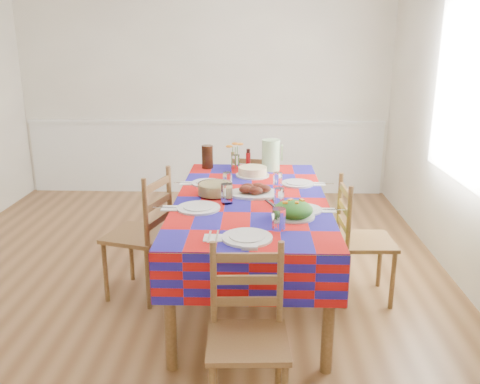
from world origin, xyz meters
The scene contains 23 objects.
room centered at (0.00, 0.00, 1.35)m, with size 4.58×5.08×2.78m.
wainscot centered at (0.00, 2.48, 0.49)m, with size 4.41×0.06×0.92m.
window_right centered at (2.23, 0.30, 1.50)m, with size 1.40×1.40×0.00m, color white.
dining_table centered at (0.60, -0.25, 0.70)m, with size 1.08×2.01×0.78m.
setting_near_head centered at (0.65, -1.01, 0.81)m, with size 0.47×0.32×0.14m.
setting_left_near centered at (0.31, -0.49, 0.81)m, with size 0.53×0.32×0.14m.
setting_left_far centered at (0.31, 0.05, 0.81)m, with size 0.47×0.28×0.12m.
setting_right_near centered at (0.90, -0.50, 0.81)m, with size 0.47×0.27×0.12m.
setting_right_far centered at (0.91, 0.06, 0.81)m, with size 0.48×0.28×0.12m.
meat_platter centered at (0.63, -0.19, 0.81)m, with size 0.39×0.28×0.08m.
salad_platter centered at (0.88, -0.67, 0.83)m, with size 0.28×0.28×0.12m.
pasta_bowl centered at (0.34, -0.21, 0.83)m, with size 0.25×0.25×0.09m.
cake centered at (0.61, 0.34, 0.82)m, with size 0.28×0.28×0.08m.
serving_utensils centered at (0.74, -0.34, 0.79)m, with size 0.13×0.30×0.01m.
flower_vase centered at (0.45, 0.56, 0.89)m, with size 0.15×0.13×0.25m.
hot_sauce centered at (0.57, 0.63, 0.87)m, with size 0.04×0.04×0.17m, color #AD0D11.
green_pitcher centered at (0.76, 0.55, 0.92)m, with size 0.16×0.16×0.27m, color #A7D596.
tea_pitcher centered at (0.21, 0.61, 0.88)m, with size 0.10×0.10×0.20m, color black.
name_card centered at (0.61, -1.21, 0.79)m, with size 0.09×0.03×0.02m, color silver.
chair_near centered at (0.60, -1.52, 0.45)m, with size 0.42×0.40×0.90m.
chair_far centered at (0.60, 1.02, 0.42)m, with size 0.44×0.42×0.86m.
chair_left centered at (-0.20, -0.26, 0.48)m, with size 0.52×0.53×0.98m.
chair_right centered at (1.41, -0.25, 0.45)m, with size 0.40×0.42×0.92m.
Camera 1 is at (0.64, -3.75, 1.87)m, focal length 38.00 mm.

